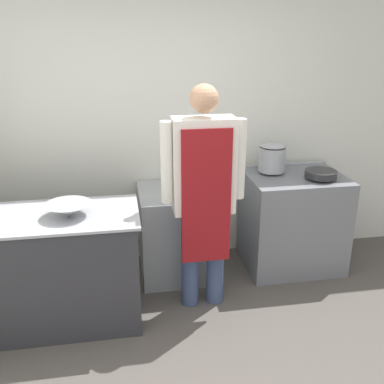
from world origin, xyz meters
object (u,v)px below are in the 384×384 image
person_cook (204,187)px  stove (293,221)px  stock_pot (272,157)px  mixing_bowl (69,210)px  fridge_unit (173,233)px  saute_pan (321,174)px

person_cook → stove: bearing=27.4°
stove → stock_pot: bearing=148.2°
mixing_bowl → stock_pot: bearing=21.6°
fridge_unit → person_cook: size_ratio=0.45×
person_cook → mixing_bowl: size_ratio=5.37×
fridge_unit → stock_pot: 1.14m
person_cook → stock_pot: bearing=39.1°
stock_pot → saute_pan: stock_pot is taller
stock_pot → person_cook: bearing=-140.9°
stock_pot → fridge_unit: bearing=-174.8°
fridge_unit → mixing_bowl: 1.15m
person_cook → mixing_bowl: (-1.00, -0.08, -0.09)m
stove → mixing_bowl: (-1.95, -0.57, 0.48)m
stock_pot → mixing_bowl: bearing=-158.4°
fridge_unit → mixing_bowl: mixing_bowl is taller
fridge_unit → person_cook: 0.84m
fridge_unit → mixing_bowl: bearing=-143.4°
mixing_bowl → saute_pan: mixing_bowl is taller
stock_pot → saute_pan: size_ratio=0.93×
fridge_unit → saute_pan: saute_pan is taller
fridge_unit → saute_pan: size_ratio=2.87×
fridge_unit → saute_pan: (1.31, -0.16, 0.54)m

